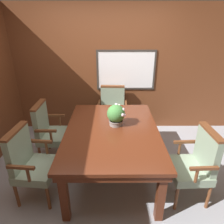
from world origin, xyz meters
TOP-DOWN VIEW (x-y plane):
  - ground_plane at (0.00, 0.00)m, footprint 14.00×14.00m
  - wall_back at (0.00, 1.65)m, footprint 7.20×0.08m
  - dining_table at (0.08, 0.13)m, footprint 1.29×1.80m
  - chair_left_near at (-0.95, -0.27)m, footprint 0.51×0.59m
  - chair_right_near at (1.12, -0.30)m, footprint 0.48×0.58m
  - chair_left_far at (-0.93, 0.54)m, footprint 0.47×0.57m
  - chair_head_far at (0.10, 1.38)m, footprint 0.58×0.48m
  - potted_plant at (0.14, 0.27)m, footprint 0.27×0.27m

SIDE VIEW (x-z plane):
  - ground_plane at x=0.00m, z-range 0.00..0.00m
  - chair_left_near at x=-0.95m, z-range 0.04..1.02m
  - chair_right_near at x=1.12m, z-range 0.04..1.02m
  - chair_left_far at x=-0.93m, z-range 0.04..1.02m
  - chair_head_far at x=0.10m, z-range 0.04..1.02m
  - dining_table at x=0.08m, z-range 0.29..1.04m
  - potted_plant at x=0.14m, z-range 0.76..1.08m
  - wall_back at x=0.00m, z-range 0.00..2.45m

